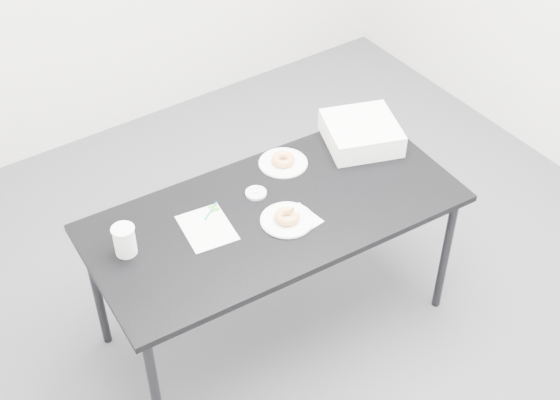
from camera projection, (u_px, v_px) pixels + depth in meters
floor at (300, 325)px, 3.76m from camera, size 4.00×4.00×0.00m
table at (275, 220)px, 3.33m from camera, size 1.63×0.83×0.73m
scorecard at (207, 228)px, 3.21m from camera, size 0.23×0.27×0.00m
logo_patch at (214, 208)px, 3.30m from camera, size 0.04×0.04×0.00m
pen at (211, 211)px, 3.29m from camera, size 0.10×0.07×0.01m
napkin at (298, 220)px, 3.25m from camera, size 0.17×0.17×0.00m
plate_near at (287, 220)px, 3.24m from camera, size 0.23×0.23×0.01m
donut_near at (287, 216)px, 3.23m from camera, size 0.11×0.11×0.04m
plate_far at (283, 163)px, 3.53m from camera, size 0.22×0.22×0.01m
donut_far at (283, 159)px, 3.52m from camera, size 0.11×0.11×0.03m
coffee_cup at (125, 240)px, 3.07m from camera, size 0.09×0.09×0.13m
cup_lid at (256, 193)px, 3.37m from camera, size 0.09×0.09×0.01m
bakery_box at (361, 133)px, 3.62m from camera, size 0.41×0.41×0.11m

